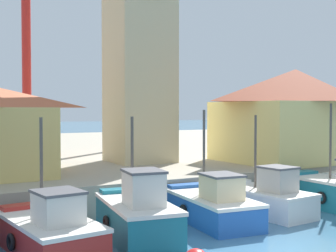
# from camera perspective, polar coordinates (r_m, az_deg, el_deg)

# --- Properties ---
(quay_wharf) EXTENTS (120.00, 40.00, 1.31)m
(quay_wharf) POSITION_cam_1_polar(r_m,az_deg,el_deg) (38.52, -14.36, -3.42)
(quay_wharf) COLOR #A89E89
(quay_wharf) RESTS_ON ground
(fishing_boat_left_outer) EXTENTS (2.48, 4.53, 4.04)m
(fishing_boat_left_outer) POSITION_cam_1_polar(r_m,az_deg,el_deg) (14.57, -14.29, -12.32)
(fishing_boat_left_outer) COLOR #AD2823
(fishing_boat_left_outer) RESTS_ON ground
(fishing_boat_left_inner) EXTENTS (2.46, 4.47, 4.04)m
(fishing_boat_left_inner) POSITION_cam_1_polar(r_m,az_deg,el_deg) (15.56, -3.76, -10.82)
(fishing_boat_left_inner) COLOR #196B7F
(fishing_boat_left_inner) RESTS_ON ground
(fishing_boat_mid_left) EXTENTS (2.50, 4.89, 4.26)m
(fishing_boat_mid_left) POSITION_cam_1_polar(r_m,az_deg,el_deg) (18.00, 5.34, -9.55)
(fishing_boat_mid_left) COLOR #2356A8
(fishing_boat_mid_left) RESTS_ON ground
(fishing_boat_center) EXTENTS (2.29, 4.35, 4.04)m
(fishing_boat_center) POSITION_cam_1_polar(r_m,az_deg,el_deg) (19.69, 11.77, -8.53)
(fishing_boat_center) COLOR silver
(fishing_boat_center) RESTS_ON ground
(clock_tower) EXTENTS (3.76, 3.76, 16.39)m
(clock_tower) POSITION_cam_1_polar(r_m,az_deg,el_deg) (26.95, -3.50, 12.39)
(clock_tower) COLOR beige
(clock_tower) RESTS_ON quay_wharf
(warehouse_right) EXTENTS (8.55, 6.62, 5.30)m
(warehouse_right) POSITION_cam_1_polar(r_m,az_deg,el_deg) (28.21, 15.26, 1.46)
(warehouse_right) COLOR #E5D17A
(warehouse_right) RESTS_ON quay_wharf
(port_crane_near) EXTENTS (3.17, 9.59, 18.62)m
(port_crane_near) POSITION_cam_1_polar(r_m,az_deg,el_deg) (38.16, -3.32, 8.19)
(port_crane_near) COLOR #353539
(port_crane_near) RESTS_ON quay_wharf
(port_crane_far) EXTENTS (3.22, 8.18, 20.49)m
(port_crane_far) POSITION_cam_1_polar(r_m,az_deg,el_deg) (31.09, -17.04, 11.45)
(port_crane_far) COLOR maroon
(port_crane_far) RESTS_ON quay_wharf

